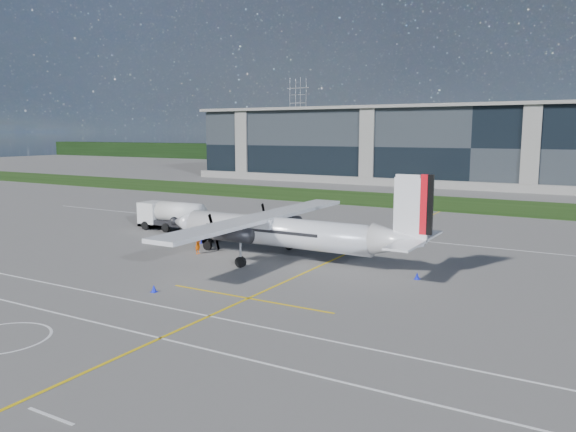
% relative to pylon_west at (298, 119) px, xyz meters
% --- Properties ---
extents(ground, '(400.00, 400.00, 0.00)m').
position_rel_pylon_west_xyz_m(ground, '(80.00, -110.00, -15.00)').
color(ground, '#64625F').
rests_on(ground, ground).
extents(grass_strip, '(400.00, 18.00, 0.04)m').
position_rel_pylon_west_xyz_m(grass_strip, '(80.00, -102.00, -14.98)').
color(grass_strip, '#1A390F').
rests_on(grass_strip, ground).
extents(terminal_building, '(120.00, 20.00, 15.00)m').
position_rel_pylon_west_xyz_m(terminal_building, '(80.00, -70.00, -7.50)').
color(terminal_building, black).
rests_on(terminal_building, ground).
extents(tree_line, '(400.00, 6.00, 6.00)m').
position_rel_pylon_west_xyz_m(tree_line, '(80.00, -10.00, -12.00)').
color(tree_line, black).
rests_on(tree_line, ground).
extents(pylon_west, '(9.00, 4.60, 30.00)m').
position_rel_pylon_west_xyz_m(pylon_west, '(0.00, 0.00, 0.00)').
color(pylon_west, gray).
rests_on(pylon_west, ground).
extents(yellow_taxiway_centerline, '(0.20, 70.00, 0.01)m').
position_rel_pylon_west_xyz_m(yellow_taxiway_centerline, '(83.00, -140.00, -14.99)').
color(yellow_taxiway_centerline, yellow).
rests_on(yellow_taxiway_centerline, ground).
extents(white_lane_line, '(90.00, 0.15, 0.01)m').
position_rel_pylon_west_xyz_m(white_lane_line, '(80.00, -164.00, -14.99)').
color(white_lane_line, white).
rests_on(white_lane_line, ground).
extents(turboprop_aircraft, '(24.00, 24.88, 7.47)m').
position_rel_pylon_west_xyz_m(turboprop_aircraft, '(79.66, -145.68, -11.27)').
color(turboprop_aircraft, silver).
rests_on(turboprop_aircraft, ground).
extents(fuel_tanker_truck, '(8.27, 2.69, 3.10)m').
position_rel_pylon_west_xyz_m(fuel_tanker_truck, '(61.57, -139.54, -13.45)').
color(fuel_tanker_truck, silver).
rests_on(fuel_tanker_truck, ground).
extents(baggage_tug, '(3.00, 1.80, 1.80)m').
position_rel_pylon_west_xyz_m(baggage_tug, '(68.89, -142.17, -14.10)').
color(baggage_tug, silver).
rests_on(baggage_tug, ground).
extents(ground_crew_person, '(0.75, 0.94, 2.06)m').
position_rel_pylon_west_xyz_m(ground_crew_person, '(71.88, -147.28, -13.97)').
color(ground_crew_person, '#F25907').
rests_on(ground_crew_person, ground).
extents(safety_cone_portwing, '(0.36, 0.36, 0.50)m').
position_rel_pylon_west_xyz_m(safety_cone_portwing, '(76.84, -157.94, -14.75)').
color(safety_cone_portwing, '#0C18D0').
rests_on(safety_cone_portwing, ground).
extents(safety_cone_fwd, '(0.36, 0.36, 0.50)m').
position_rel_pylon_west_xyz_m(safety_cone_fwd, '(66.67, -145.16, -14.75)').
color(safety_cone_fwd, '#0C18D0').
rests_on(safety_cone_fwd, ground).
extents(safety_cone_tail, '(0.36, 0.36, 0.50)m').
position_rel_pylon_west_xyz_m(safety_cone_tail, '(90.81, -146.11, -14.75)').
color(safety_cone_tail, '#0C18D0').
rests_on(safety_cone_tail, ground).
extents(safety_cone_nose_stbd, '(0.36, 0.36, 0.50)m').
position_rel_pylon_west_xyz_m(safety_cone_nose_stbd, '(69.26, -143.47, -14.75)').
color(safety_cone_nose_stbd, '#0C18D0').
rests_on(safety_cone_nose_stbd, ground).
extents(safety_cone_stbdwing, '(0.36, 0.36, 0.50)m').
position_rel_pylon_west_xyz_m(safety_cone_stbdwing, '(76.88, -133.35, -14.75)').
color(safety_cone_stbdwing, '#0C18D0').
rests_on(safety_cone_stbdwing, ground).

